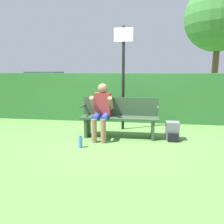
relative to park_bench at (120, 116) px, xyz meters
name	(u,v)px	position (x,y,z in m)	size (l,w,h in m)	color
ground_plane	(119,137)	(0.00, -0.06, -0.46)	(40.00, 40.00, 0.00)	#5B8942
hedge_back	(126,97)	(0.00, 1.60, 0.23)	(12.00, 0.50, 1.38)	#337033
park_bench	(120,116)	(0.00, 0.00, 0.00)	(1.68, 0.41, 0.86)	#334C33
person_seated	(102,108)	(-0.38, -0.14, 0.19)	(0.48, 0.64, 1.18)	#993333
backpack	(172,131)	(1.13, -0.10, -0.27)	(0.27, 0.32, 0.39)	slate
water_bottle	(80,142)	(-0.66, -0.84, -0.35)	(0.08, 0.08, 0.24)	#4C8CCC
signpost	(123,70)	(0.01, 0.61, 1.00)	(0.44, 0.09, 2.47)	black
parked_car	(45,83)	(-5.85, 8.85, 0.19)	(4.32, 2.17, 1.38)	silver
tree	(219,17)	(3.46, 5.19, 3.12)	(2.76, 2.76, 4.97)	brown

